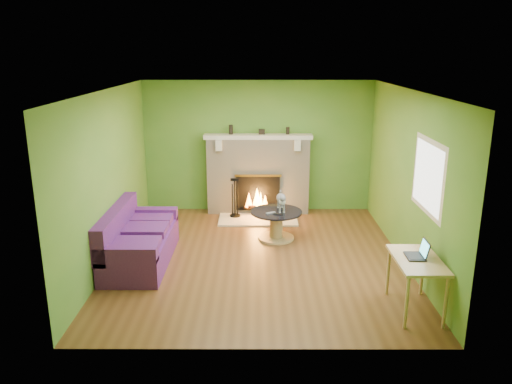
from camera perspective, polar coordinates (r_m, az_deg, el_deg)
floor at (r=7.93m, az=0.25°, el=-7.51°), size 5.00×5.00×0.00m
ceiling at (r=7.30m, az=0.27°, el=11.56°), size 5.00×5.00×0.00m
wall_back at (r=9.95m, az=0.24°, el=5.19°), size 5.00×0.00×5.00m
wall_front at (r=5.13m, az=0.31°, el=-5.32°), size 5.00×0.00×5.00m
wall_left at (r=7.84m, az=-16.43°, el=1.57°), size 0.00×5.00×5.00m
wall_right at (r=7.84m, az=16.93°, el=1.54°), size 0.00×5.00×5.00m
window_frame at (r=6.95m, az=19.08°, el=1.68°), size 0.00×1.20×1.20m
window_pane at (r=6.95m, az=19.02°, el=1.68°), size 0.00×1.06×1.06m
fireplace at (r=9.89m, az=0.24°, el=1.99°), size 2.10×0.46×1.58m
hearth at (r=9.61m, az=0.23°, el=-3.15°), size 1.50×0.75×0.03m
mantel at (r=9.71m, az=0.24°, el=6.36°), size 2.10×0.28×0.08m
sofa at (r=7.88m, az=-13.45°, el=-5.53°), size 0.88×1.90×0.85m
coffee_table at (r=8.60m, az=2.33°, el=-3.54°), size 0.89×0.89×0.50m
desk at (r=6.49m, az=17.93°, el=-7.96°), size 0.55×0.95×0.70m
cat at (r=8.54m, az=2.89°, el=-1.00°), size 0.24×0.56×0.35m
remote_silver at (r=8.42m, az=1.70°, el=-2.40°), size 0.17×0.12×0.02m
remote_black at (r=8.36m, az=2.53°, el=-2.53°), size 0.17×0.09×0.02m
laptop at (r=6.46m, az=17.78°, el=-6.21°), size 0.26×0.30×0.22m
fire_tools at (r=9.64m, az=-2.43°, el=-0.61°), size 0.20×0.20×0.77m
mantel_vase_left at (r=9.73m, az=-2.89°, el=7.14°), size 0.08×0.08×0.18m
mantel_vase_right at (r=9.74m, az=3.65°, el=7.01°), size 0.07×0.07×0.14m
mantel_box at (r=9.72m, az=0.66°, el=6.91°), size 0.12×0.08×0.10m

